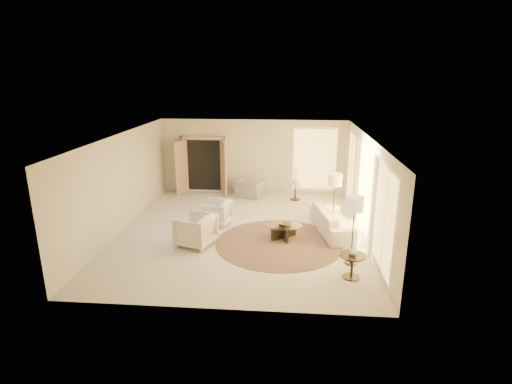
# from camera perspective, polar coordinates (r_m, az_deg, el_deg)

# --- Properties ---
(room) EXTENTS (7.04, 8.04, 2.83)m
(room) POSITION_cam_1_polar(r_m,az_deg,el_deg) (11.29, -2.19, 0.91)
(room) COLOR beige
(room) RESTS_ON ground
(windows_right) EXTENTS (0.10, 6.40, 2.40)m
(windows_right) POSITION_cam_1_polar(r_m,az_deg,el_deg) (11.51, 15.18, 0.39)
(windows_right) COLOR #FFCC66
(windows_right) RESTS_ON room
(window_back_corner) EXTENTS (1.70, 0.10, 2.40)m
(window_back_corner) POSITION_cam_1_polar(r_m,az_deg,el_deg) (15.08, 8.38, 4.61)
(window_back_corner) COLOR #FFCC66
(window_back_corner) RESTS_ON room
(curtains_right) EXTENTS (0.06, 5.20, 2.60)m
(curtains_right) POSITION_cam_1_polar(r_m,az_deg,el_deg) (12.37, 14.23, 1.35)
(curtains_right) COLOR #C6B190
(curtains_right) RESTS_ON room
(french_doors) EXTENTS (1.95, 0.66, 2.16)m
(french_doors) POSITION_cam_1_polar(r_m,az_deg,el_deg) (15.33, -7.53, 3.76)
(french_doors) COLOR tan
(french_doors) RESTS_ON room
(area_rug) EXTENTS (4.48, 4.48, 0.01)m
(area_rug) POSITION_cam_1_polar(r_m,az_deg,el_deg) (11.00, 3.27, -7.25)
(area_rug) COLOR #3C251A
(area_rug) RESTS_ON room
(sofa) EXTENTS (1.36, 2.47, 0.68)m
(sofa) POSITION_cam_1_polar(r_m,az_deg,el_deg) (11.84, 11.16, -4.02)
(sofa) COLOR silver
(sofa) RESTS_ON room
(armchair_left) EXTENTS (0.89, 0.93, 0.82)m
(armchair_left) POSITION_cam_1_polar(r_m,az_deg,el_deg) (12.21, -5.71, -2.79)
(armchair_left) COLOR silver
(armchair_left) RESTS_ON room
(armchair_right) EXTENTS (1.09, 1.13, 0.93)m
(armchair_right) POSITION_cam_1_polar(r_m,az_deg,el_deg) (10.83, -8.65, -5.18)
(armchair_right) COLOR silver
(armchair_right) RESTS_ON room
(accent_chair) EXTENTS (1.17, 0.99, 0.87)m
(accent_chair) POSITION_cam_1_polar(r_m,az_deg,el_deg) (14.81, -0.83, 0.91)
(accent_chair) COLOR gray
(accent_chair) RESTS_ON room
(coffee_table) EXTENTS (1.37, 1.37, 0.39)m
(coffee_table) POSITION_cam_1_polar(r_m,az_deg,el_deg) (11.22, 3.96, -5.43)
(coffee_table) COLOR black
(coffee_table) RESTS_ON room
(end_table) EXTENTS (0.60, 0.60, 0.57)m
(end_table) POSITION_cam_1_polar(r_m,az_deg,el_deg) (9.34, 13.59, -9.70)
(end_table) COLOR black
(end_table) RESTS_ON room
(side_table) EXTENTS (0.48, 0.48, 0.56)m
(side_table) POSITION_cam_1_polar(r_m,az_deg,el_deg) (14.57, 5.62, 0.17)
(side_table) COLOR black
(side_table) RESTS_ON room
(floor_lamp_near) EXTENTS (0.41, 0.41, 1.68)m
(floor_lamp_near) POSITION_cam_1_polar(r_m,az_deg,el_deg) (11.73, 11.23, 1.36)
(floor_lamp_near) COLOR black
(floor_lamp_near) RESTS_ON room
(floor_lamp_far) EXTENTS (0.41, 0.41, 1.71)m
(floor_lamp_far) POSITION_cam_1_polar(r_m,az_deg,el_deg) (9.59, 13.91, -2.10)
(floor_lamp_far) COLOR black
(floor_lamp_far) RESTS_ON room
(bowl) EXTENTS (0.44, 0.44, 0.08)m
(bowl) POSITION_cam_1_polar(r_m,az_deg,el_deg) (11.15, 3.98, -4.53)
(bowl) COLOR brown
(bowl) RESTS_ON coffee_table
(end_vase) EXTENTS (0.24, 0.24, 0.19)m
(end_vase) POSITION_cam_1_polar(r_m,az_deg,el_deg) (9.23, 13.70, -8.20)
(end_vase) COLOR white
(end_vase) RESTS_ON end_table
(side_vase) EXTENTS (0.30, 0.30, 0.26)m
(side_vase) POSITION_cam_1_polar(r_m,az_deg,el_deg) (14.48, 5.66, 1.49)
(side_vase) COLOR white
(side_vase) RESTS_ON side_table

